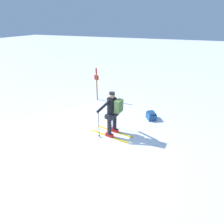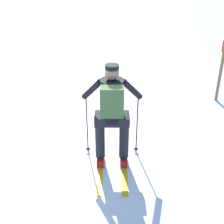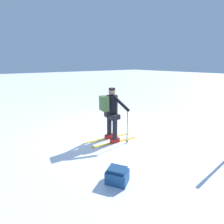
{
  "view_description": "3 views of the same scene",
  "coord_description": "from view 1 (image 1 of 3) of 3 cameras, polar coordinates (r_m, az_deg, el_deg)",
  "views": [
    {
      "loc": [
        4.35,
        2.51,
        3.78
      ],
      "look_at": [
        -0.68,
        0.49,
        0.93
      ],
      "focal_mm": 28.0,
      "sensor_mm": 36.0,
      "label": 1
    },
    {
      "loc": [
        -0.06,
        4.5,
        3.11
      ],
      "look_at": [
        -0.68,
        0.49,
        0.93
      ],
      "focal_mm": 50.0,
      "sensor_mm": 36.0,
      "label": 2
    },
    {
      "loc": [
        -4.75,
        3.58,
        2.39
      ],
      "look_at": [
        -0.68,
        0.49,
        0.93
      ],
      "focal_mm": 28.0,
      "sensor_mm": 36.0,
      "label": 3
    }
  ],
  "objects": [
    {
      "name": "ground_plane",
      "position": [
        6.28,
        -6.54,
        -9.47
      ],
      "size": [
        80.0,
        80.0,
        0.0
      ],
      "primitive_type": "plane",
      "color": "white"
    },
    {
      "name": "dropped_backpack",
      "position": [
        7.67,
        12.69,
        -1.21
      ],
      "size": [
        0.55,
        0.52,
        0.33
      ],
      "color": "navy",
      "rests_on": "ground_plane"
    },
    {
      "name": "skier",
      "position": [
        6.09,
        0.21,
        0.19
      ],
      "size": [
        0.96,
        1.61,
        1.67
      ],
      "color": "gold",
      "rests_on": "ground_plane"
    },
    {
      "name": "trail_marker",
      "position": [
        9.09,
        -5.04,
        9.89
      ],
      "size": [
        0.07,
        0.24,
        1.7
      ],
      "color": "olive",
      "rests_on": "ground_plane"
    }
  ]
}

